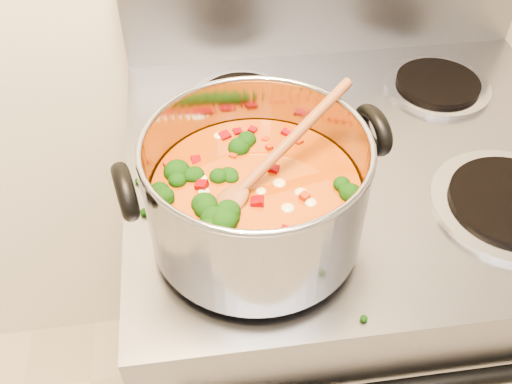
# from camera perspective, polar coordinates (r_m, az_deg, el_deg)

# --- Properties ---
(electric_range) EXTENTS (0.75, 0.68, 1.08)m
(electric_range) POSITION_cam_1_polar(r_m,az_deg,el_deg) (1.27, 7.89, -11.35)
(electric_range) COLOR gray
(electric_range) RESTS_ON ground
(stockpot) EXTENTS (0.34, 0.28, 0.17)m
(stockpot) POSITION_cam_1_polar(r_m,az_deg,el_deg) (0.72, 0.02, -0.16)
(stockpot) COLOR #94949C
(stockpot) RESTS_ON electric_range
(wooden_spoon) EXTENTS (0.21, 0.16, 0.11)m
(wooden_spoon) POSITION_cam_1_polar(r_m,az_deg,el_deg) (0.70, 0.47, 2.16)
(wooden_spoon) COLOR brown
(wooden_spoon) RESTS_ON stockpot
(cooktop_crumbs) EXTENTS (0.19, 0.29, 0.01)m
(cooktop_crumbs) POSITION_cam_1_polar(r_m,az_deg,el_deg) (0.77, 9.59, -6.67)
(cooktop_crumbs) COLOR black
(cooktop_crumbs) RESTS_ON electric_range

